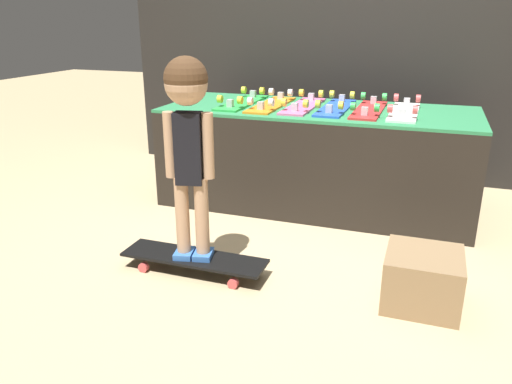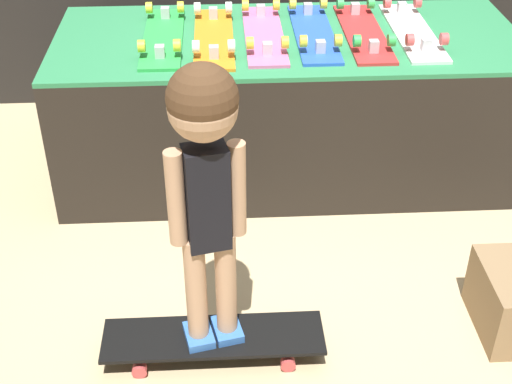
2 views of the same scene
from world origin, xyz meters
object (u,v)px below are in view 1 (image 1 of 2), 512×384
(skateboard_orange_on_rack, at_px, (271,103))
(storage_box, at_px, (422,279))
(skateboard_green_on_rack, at_px, (242,101))
(skateboard_pink_on_rack, at_px, (303,105))
(skateboard_on_floor, at_px, (194,259))
(skateboard_blue_on_rack, at_px, (336,106))
(skateboard_red_on_rack, at_px, (369,108))
(child, at_px, (188,122))
(skateboard_white_on_rack, at_px, (404,110))

(skateboard_orange_on_rack, xyz_separation_m, storage_box, (1.12, -1.16, -0.58))
(skateboard_green_on_rack, relative_size, skateboard_pink_on_rack, 1.00)
(skateboard_on_floor, bearing_deg, skateboard_blue_on_rack, 69.13)
(skateboard_red_on_rack, bearing_deg, storage_box, -69.63)
(storage_box, bearing_deg, skateboard_red_on_rack, 110.37)
(skateboard_orange_on_rack, bearing_deg, skateboard_pink_on_rack, 6.31)
(skateboard_on_floor, xyz_separation_m, child, (0.00, 0.00, 0.74))
(skateboard_orange_on_rack, height_order, skateboard_blue_on_rack, same)
(skateboard_blue_on_rack, xyz_separation_m, skateboard_white_on_rack, (0.45, -0.01, 0.00))
(child, distance_m, storage_box, 1.34)
(skateboard_red_on_rack, distance_m, storage_box, 1.39)
(skateboard_blue_on_rack, bearing_deg, storage_box, -60.81)
(skateboard_blue_on_rack, relative_size, skateboard_white_on_rack, 1.00)
(skateboard_pink_on_rack, relative_size, skateboard_blue_on_rack, 1.00)
(skateboard_green_on_rack, relative_size, child, 0.68)
(skateboard_on_floor, bearing_deg, skateboard_orange_on_rack, 88.62)
(skateboard_orange_on_rack, bearing_deg, storage_box, -45.99)
(skateboard_white_on_rack, bearing_deg, skateboard_green_on_rack, -179.71)
(skateboard_on_floor, height_order, child, child)
(skateboard_red_on_rack, bearing_deg, skateboard_pink_on_rack, 179.85)
(skateboard_white_on_rack, bearing_deg, skateboard_orange_on_rack, -178.50)
(skateboard_red_on_rack, relative_size, storage_box, 2.02)
(skateboard_red_on_rack, bearing_deg, skateboard_blue_on_rack, 177.64)
(child, bearing_deg, skateboard_blue_on_rack, 56.57)
(skateboard_orange_on_rack, bearing_deg, skateboard_red_on_rack, 2.01)
(skateboard_green_on_rack, relative_size, skateboard_white_on_rack, 1.00)
(skateboard_orange_on_rack, distance_m, skateboard_on_floor, 1.39)
(skateboard_pink_on_rack, xyz_separation_m, skateboard_white_on_rack, (0.68, -0.00, 0.00))
(skateboard_pink_on_rack, height_order, skateboard_white_on_rack, same)
(skateboard_green_on_rack, distance_m, skateboard_orange_on_rack, 0.23)
(skateboard_green_on_rack, bearing_deg, skateboard_orange_on_rack, -4.50)
(skateboard_blue_on_rack, bearing_deg, skateboard_orange_on_rack, -175.81)
(skateboard_orange_on_rack, relative_size, skateboard_white_on_rack, 1.00)
(skateboard_orange_on_rack, bearing_deg, skateboard_white_on_rack, 1.50)
(skateboard_red_on_rack, height_order, skateboard_on_floor, skateboard_red_on_rack)
(skateboard_pink_on_rack, distance_m, child, 1.29)
(skateboard_green_on_rack, xyz_separation_m, child, (0.20, -1.25, 0.10))
(skateboard_green_on_rack, distance_m, skateboard_on_floor, 1.42)
(skateboard_green_on_rack, bearing_deg, skateboard_blue_on_rack, 1.29)
(skateboard_red_on_rack, bearing_deg, skateboard_on_floor, -119.44)
(skateboard_green_on_rack, distance_m, skateboard_white_on_rack, 1.13)
(storage_box, bearing_deg, skateboard_white_on_rack, 100.18)
(skateboard_white_on_rack, relative_size, storage_box, 2.02)
(skateboard_white_on_rack, bearing_deg, child, -126.67)
(child, xyz_separation_m, storage_box, (1.15, 0.08, -0.68))
(skateboard_on_floor, bearing_deg, skateboard_white_on_rack, 53.33)
(skateboard_blue_on_rack, distance_m, skateboard_red_on_rack, 0.23)
(skateboard_red_on_rack, height_order, storage_box, skateboard_red_on_rack)
(skateboard_red_on_rack, xyz_separation_m, skateboard_on_floor, (-0.71, -1.26, -0.63))
(skateboard_green_on_rack, bearing_deg, child, -81.06)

